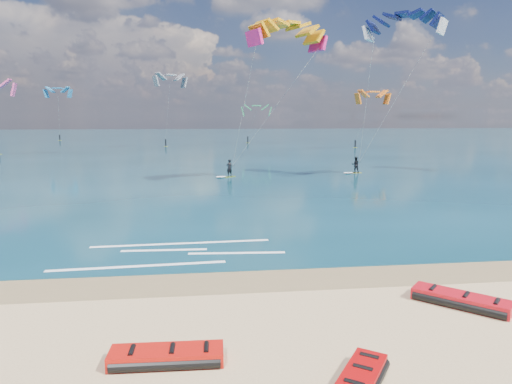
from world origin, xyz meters
TOP-DOWN VIEW (x-y plane):
  - ground at (0.00, 40.00)m, footprint 320.00×320.00m
  - wet_sand_strip at (0.00, 3.00)m, footprint 320.00×2.40m
  - sea at (0.00, 104.00)m, footprint 320.00×200.00m
  - packed_kite_left at (-0.06, -2.31)m, footprint 2.97×1.24m
  - packed_kite_mid at (8.87, 0.03)m, footprint 3.08×3.01m
  - packed_kite_right at (4.31, -3.70)m, footprint 2.08×2.33m
  - kitesurfer_main at (5.94, 28.65)m, footprint 10.77×8.11m
  - kitesurfer_far at (17.99, 30.43)m, footprint 8.30×8.11m
  - shoreline_foam at (-0.30, 6.68)m, footprint 9.59×3.67m
  - distant_kites at (-6.56, 77.35)m, footprint 69.53×44.56m

SIDE VIEW (x-z plane):
  - ground at x=0.00m, z-range 0.00..0.00m
  - packed_kite_left at x=-0.06m, z-range -0.21..0.21m
  - packed_kite_mid at x=8.87m, z-range -0.22..0.22m
  - packed_kite_right at x=4.31m, z-range -0.19..0.19m
  - wet_sand_strip at x=0.00m, z-range 0.00..0.01m
  - sea at x=0.00m, z-range 0.00..0.04m
  - shoreline_foam at x=-0.30m, z-range 0.04..0.05m
  - distant_kites at x=-6.56m, z-range -1.05..12.34m
  - kitesurfer_main at x=5.94m, z-range 0.22..15.05m
  - kitesurfer_far at x=17.99m, z-range 0.33..16.66m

